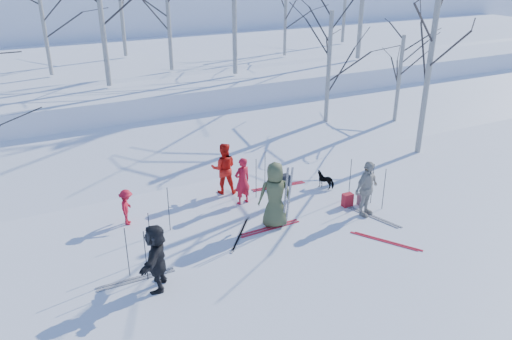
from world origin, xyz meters
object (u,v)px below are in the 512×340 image
skier_red_seated (127,207)px  skier_olive_center (275,195)px  dog (326,180)px  skier_cream_east (366,189)px  skier_redor_behind (224,168)px  skier_grey_west (156,257)px  backpack_dark (284,180)px  skier_red_north (242,181)px  backpack_red (347,200)px  backpack_grey (363,199)px

skier_red_seated → skier_olive_center: bearing=-95.7°
dog → skier_cream_east: bearing=55.0°
skier_redor_behind → skier_cream_east: size_ratio=0.99×
skier_grey_west → backpack_dark: (5.45, 3.52, -0.63)m
skier_red_north → backpack_red: (2.82, -1.67, -0.56)m
skier_red_seated → dog: (6.54, -0.55, -0.27)m
skier_red_north → skier_redor_behind: bearing=-87.9°
skier_red_seated → skier_grey_west: (-0.10, -3.34, 0.29)m
backpack_dark → backpack_red: bearing=-65.1°
backpack_grey → skier_red_seated: bearing=162.7°
skier_red_north → skier_grey_west: bearing=30.2°
skier_redor_behind → backpack_dark: 2.16m
skier_redor_behind → skier_red_seated: size_ratio=1.59×
backpack_grey → backpack_dark: (-1.50, 2.32, 0.01)m
skier_red_north → backpack_dark: 1.97m
skier_red_north → backpack_grey: (3.31, -1.81, -0.58)m
skier_grey_west → skier_redor_behind: bearing=166.5°
skier_red_seated → backpack_grey: skier_red_seated is taller
skier_cream_east → backpack_red: bearing=83.3°
skier_red_north → dog: bearing=166.5°
dog → backpack_dark: 1.40m
skier_olive_center → skier_cream_east: bearing=-175.6°
skier_cream_east → backpack_red: 0.96m
backpack_red → backpack_dark: size_ratio=1.05×
backpack_red → skier_red_north: bearing=149.4°
skier_red_north → backpack_grey: skier_red_north is taller
skier_grey_west → backpack_grey: (6.94, 1.20, -0.64)m
skier_grey_west → backpack_red: size_ratio=3.95×
skier_olive_center → dog: bearing=-133.8°
skier_cream_east → backpack_dark: skier_cream_east is taller
skier_grey_west → backpack_red: bearing=129.0°
backpack_red → dog: bearing=83.0°
skier_red_seated → skier_cream_east: bearing=-90.0°
skier_red_seated → backpack_grey: bearing=-84.8°
backpack_grey → backpack_dark: backpack_dark is taller
backpack_red → backpack_dark: 2.40m
skier_cream_east → skier_grey_west: (-6.58, -0.65, -0.04)m
skier_cream_east → backpack_grey: size_ratio=4.55×
backpack_grey → backpack_red: bearing=164.2°
dog → backpack_red: size_ratio=1.55×
dog → backpack_red: dog is taller
skier_red_north → backpack_red: 3.33m
skier_olive_center → skier_red_north: size_ratio=1.27×
skier_red_north → backpack_red: bearing=140.0°
skier_red_seated → skier_red_north: bearing=-72.9°
backpack_dark → skier_cream_east: bearing=-68.5°
skier_red_seated → skier_cream_east: size_ratio=0.62×
skier_olive_center → backpack_dark: (1.59, 2.19, -0.77)m
skier_olive_center → skier_grey_west: bearing=37.4°
backpack_red → backpack_grey: backpack_red is taller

